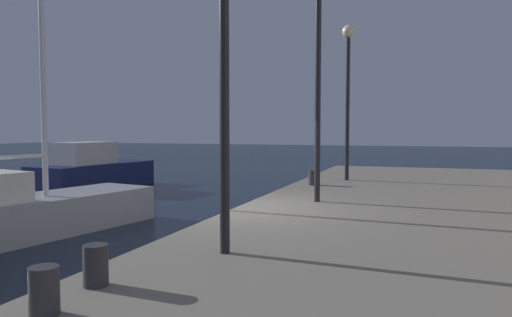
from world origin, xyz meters
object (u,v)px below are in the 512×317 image
lamp_post_far_end (348,75)px  bollard_south (96,265)px  bollard_north (313,178)px  bollard_center (44,291)px  lamp_post_mid_promenade (318,47)px  lamp_post_near_edge (224,6)px  motorboat_navy (92,171)px

lamp_post_far_end → bollard_south: 10.87m
lamp_post_far_end → bollard_north: lamp_post_far_end is taller
bollard_south → bollard_center: same height
lamp_post_mid_promenade → bollard_center: 7.42m
lamp_post_mid_promenade → bollard_north: 4.20m
lamp_post_near_edge → lamp_post_far_end: bearing=89.1°
motorboat_navy → lamp_post_mid_promenade: (10.08, -5.69, 3.30)m
bollard_center → lamp_post_mid_promenade: bearing=83.2°
bollard_center → bollard_north: (0.08, 9.62, 0.00)m
bollard_center → bollard_north: bearing=89.5°
lamp_post_far_end → bollard_north: (-0.67, -1.58, -2.87)m
lamp_post_far_end → lamp_post_mid_promenade: bearing=-89.3°
lamp_post_near_edge → motorboat_navy: bearing=134.3°
lamp_post_near_edge → lamp_post_mid_promenade: size_ratio=0.92×
motorboat_navy → bollard_center: (9.28, -12.44, 0.32)m
bollard_south → bollard_center: size_ratio=1.00×
lamp_post_far_end → bollard_center: (-0.75, -11.20, -2.87)m
motorboat_navy → bollard_south: 14.88m
lamp_post_far_end → bollard_south: (-0.83, -10.45, -2.87)m
lamp_post_near_edge → lamp_post_far_end: lamp_post_far_end is taller
lamp_post_near_edge → bollard_center: lamp_post_near_edge is taller
bollard_south → bollard_north: (0.16, 8.87, 0.00)m
lamp_post_far_end → bollard_south: bearing=-94.5°
bollard_south → lamp_post_mid_promenade: bearing=81.6°
motorboat_navy → bollard_north: motorboat_navy is taller
lamp_post_mid_promenade → bollard_center: (-0.80, -6.75, -2.98)m
lamp_post_far_end → bollard_center: 11.59m
lamp_post_far_end → lamp_post_near_edge: bearing=-90.9°
motorboat_navy → bollard_south: (9.20, -11.69, 0.32)m
lamp_post_far_end → bollard_center: lamp_post_far_end is taller
motorboat_navy → lamp_post_near_edge: 14.50m
bollard_center → bollard_north: size_ratio=1.00×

